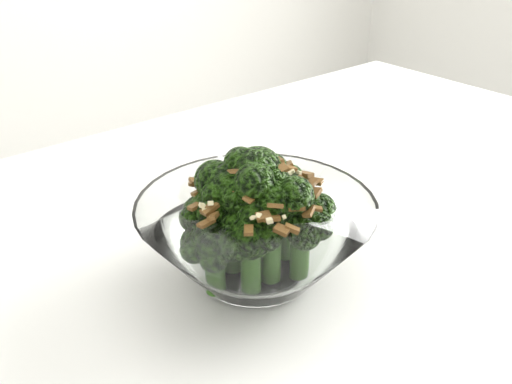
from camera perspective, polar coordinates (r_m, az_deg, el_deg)
table at (r=0.56m, az=3.14°, el=-12.86°), size 1.28×0.93×0.75m
broccoli_dish at (r=0.48m, az=-0.05°, el=-3.88°), size 0.20×0.20×0.12m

